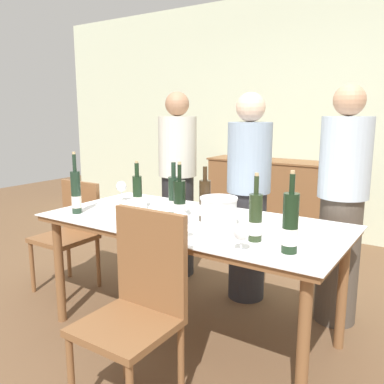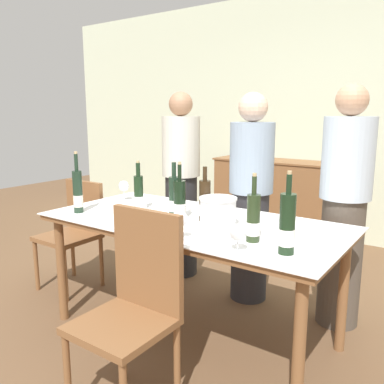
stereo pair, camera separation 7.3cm
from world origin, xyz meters
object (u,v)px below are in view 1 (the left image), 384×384
ice_bucket (219,211)px  person_host (178,186)px  wine_bottle_4 (255,219)px  wine_bottle_6 (205,202)px  chair_left_end (72,228)px  wine_glass_0 (184,220)px  wine_bottle_2 (290,225)px  wine_bottle_5 (137,194)px  wine_glass_1 (142,210)px  person_guest_left (248,199)px  person_guest_right (342,208)px  dining_table (192,231)px  chair_near_front (138,299)px  wine_glass_2 (241,233)px  wine_bottle_3 (76,193)px  sideboard_cabinet (268,197)px  wine_glass_3 (121,187)px  wine_bottle_0 (180,201)px  wine_bottle_1 (174,197)px

ice_bucket → person_host: size_ratio=0.14×
wine_bottle_4 → person_host: person_host is taller
ice_bucket → wine_bottle_6: 0.16m
chair_left_end → wine_glass_0: bearing=-16.9°
wine_bottle_2 → wine_bottle_5: bearing=168.5°
wine_glass_1 → person_guest_left: person_guest_left is taller
wine_bottle_2 → person_guest_right: 0.96m
dining_table → person_host: person_host is taller
wine_bottle_6 → person_host: size_ratio=0.21×
dining_table → person_guest_left: bearing=85.5°
chair_near_front → wine_glass_0: bearing=83.1°
wine_glass_2 → person_guest_left: size_ratio=0.09×
wine_bottle_3 → wine_bottle_5: wine_bottle_3 is taller
sideboard_cabinet → wine_glass_3: size_ratio=9.26×
wine_bottle_4 → wine_glass_2: bearing=-85.8°
wine_glass_1 → chair_left_end: wine_glass_1 is taller
ice_bucket → wine_bottle_3: 0.99m
ice_bucket → wine_bottle_2: wine_bottle_2 is taller
wine_bottle_2 → wine_bottle_3: (-1.47, -0.03, 0.00)m
wine_bottle_0 → chair_near_front: size_ratio=0.38×
wine_bottle_6 → wine_glass_1: 0.40m
wine_bottle_2 → person_host: size_ratio=0.25×
dining_table → ice_bucket: ice_bucket is taller
sideboard_cabinet → wine_bottle_6: 2.45m
dining_table → wine_bottle_4: 0.57m
wine_bottle_4 → chair_near_front: size_ratio=0.37×
wine_bottle_2 → sideboard_cabinet: bearing=114.8°
wine_glass_1 → person_guest_right: (0.93, 0.97, -0.06)m
wine_bottle_6 → wine_glass_0: 0.40m
wine_glass_1 → person_guest_left: 0.99m
person_host → person_guest_right: (1.42, -0.09, 0.00)m
person_guest_left → wine_bottle_0: bearing=-99.8°
wine_glass_1 → person_host: person_host is taller
wine_glass_1 → wine_glass_0: bearing=-13.0°
wine_bottle_3 → person_guest_right: 1.78m
chair_left_end → person_guest_right: bearing=17.3°
wine_bottle_4 → wine_glass_3: 1.31m
chair_near_front → person_guest_left: (-0.08, 1.38, 0.24)m
sideboard_cabinet → wine_glass_3: bearing=-96.9°
wine_bottle_1 → wine_bottle_6: 0.22m
wine_bottle_1 → wine_glass_0: (0.33, -0.36, -0.02)m
ice_bucket → wine_bottle_1: (-0.36, 0.05, 0.03)m
dining_table → wine_bottle_5: bearing=-179.1°
dining_table → wine_glass_2: wine_glass_2 is taller
wine_bottle_2 → person_guest_left: bearing=125.4°
wine_bottle_4 → wine_bottle_0: bearing=166.9°
wine_bottle_0 → wine_glass_1: bearing=-116.0°
ice_bucket → wine_glass_1: ice_bucket is taller
wine_bottle_6 → wine_glass_3: wine_bottle_6 is taller
wine_bottle_0 → wine_bottle_1: (-0.08, 0.04, 0.01)m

